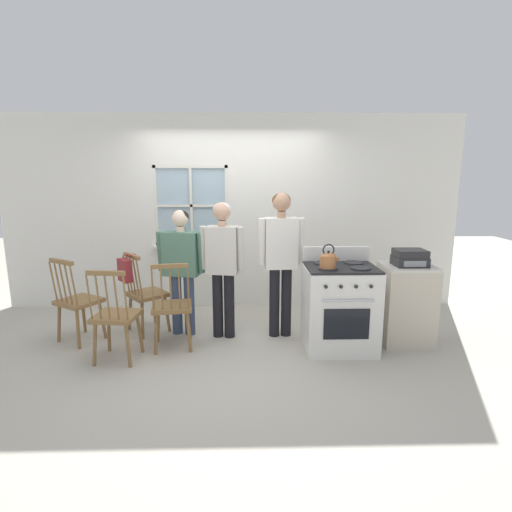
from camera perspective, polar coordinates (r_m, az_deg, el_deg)
ground_plane at (r=4.63m, az=-3.88°, el=-12.43°), size 16.00×16.00×0.00m
wall_back at (r=5.66m, az=-3.22°, el=6.06°), size 6.40×0.16×2.70m
chair_by_window at (r=4.99m, az=-15.47°, el=-5.38°), size 0.58×0.58×0.98m
chair_near_wall at (r=4.97m, az=-24.14°, el=-6.05°), size 0.57×0.56×0.98m
chair_center_cluster at (r=4.32m, az=-19.43°, el=-8.25°), size 0.46×0.44×0.98m
chair_near_stove at (r=4.46m, az=-11.91°, el=-7.22°), size 0.48×0.46×0.98m
person_elderly_left at (r=4.72m, az=-10.59°, el=-0.73°), size 0.57×0.29×1.49m
person_teen_center at (r=4.56m, az=-4.79°, el=-0.28°), size 0.51×0.27×1.58m
person_adult_right at (r=4.57m, az=3.59°, el=0.71°), size 0.52×0.24×1.68m
stove at (r=4.46m, az=11.83°, el=-7.08°), size 0.75×0.68×1.08m
kettle at (r=4.16m, az=10.29°, el=-0.50°), size 0.21×0.17×0.25m
potted_plant at (r=5.67m, az=-10.09°, el=2.40°), size 0.12×0.11×0.30m
handbag at (r=4.82m, az=-18.20°, el=-1.87°), size 0.25×0.25×0.31m
side_counter at (r=4.82m, az=20.58°, el=-6.47°), size 0.55×0.50×0.90m
stereo at (r=4.67m, az=21.13°, el=-0.24°), size 0.34×0.29×0.18m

